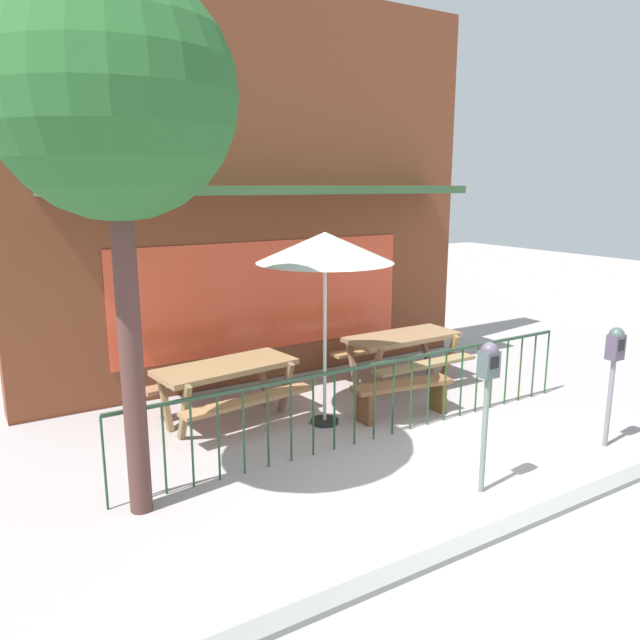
# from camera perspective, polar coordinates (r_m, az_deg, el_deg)

# --- Properties ---
(ground) EXTENTS (40.00, 40.00, 0.00)m
(ground) POSITION_cam_1_polar(r_m,az_deg,el_deg) (6.51, 14.25, -15.75)
(ground) COLOR #A69C9E
(pub_storefront) EXTENTS (7.53, 1.46, 5.89)m
(pub_storefront) POSITION_cam_1_polar(r_m,az_deg,el_deg) (9.60, -5.73, 11.80)
(pub_storefront) COLOR #39231C
(pub_storefront) RESTS_ON ground
(patio_fence_front) EXTENTS (6.35, 0.04, 0.97)m
(patio_fence_front) POSITION_cam_1_polar(r_m,az_deg,el_deg) (7.40, 5.13, -6.28)
(patio_fence_front) COLOR #28432F
(patio_fence_front) RESTS_ON ground
(picnic_table_left) EXTENTS (1.94, 1.56, 0.79)m
(picnic_table_left) POSITION_cam_1_polar(r_m,az_deg,el_deg) (8.03, -8.74, -5.24)
(picnic_table_left) COLOR #97724A
(picnic_table_left) RESTS_ON ground
(picnic_table_right) EXTENTS (1.81, 1.37, 0.79)m
(picnic_table_right) POSITION_cam_1_polar(r_m,az_deg,el_deg) (9.54, 7.68, -2.33)
(picnic_table_right) COLOR #94714E
(picnic_table_right) RESTS_ON ground
(patio_umbrella) EXTENTS (1.71, 1.71, 2.48)m
(patio_umbrella) POSITION_cam_1_polar(r_m,az_deg,el_deg) (7.52, 0.47, 6.67)
(patio_umbrella) COLOR black
(patio_umbrella) RESTS_ON ground
(patio_bench) EXTENTS (1.43, 0.53, 0.48)m
(patio_bench) POSITION_cam_1_polar(r_m,az_deg,el_deg) (8.23, 7.68, -6.66)
(patio_bench) COLOR brown
(patio_bench) RESTS_ON ground
(parking_meter_near) EXTENTS (0.18, 0.17, 1.45)m
(parking_meter_near) POSITION_cam_1_polar(r_m,az_deg,el_deg) (7.82, 25.81, -2.99)
(parking_meter_near) COLOR slate
(parking_meter_near) RESTS_ON ground
(parking_meter_far) EXTENTS (0.18, 0.17, 1.56)m
(parking_meter_far) POSITION_cam_1_polar(r_m,az_deg,el_deg) (6.17, 15.41, -5.22)
(parking_meter_far) COLOR slate
(parking_meter_far) RESTS_ON ground
(street_tree) EXTENTS (2.08, 2.08, 4.80)m
(street_tree) POSITION_cam_1_polar(r_m,az_deg,el_deg) (5.62, -18.74, 18.94)
(street_tree) COLOR #51322D
(street_tree) RESTS_ON ground
(curb_edge) EXTENTS (10.54, 0.20, 0.11)m
(curb_edge) POSITION_cam_1_polar(r_m,az_deg,el_deg) (6.18, 18.30, -17.67)
(curb_edge) COLOR gray
(curb_edge) RESTS_ON ground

